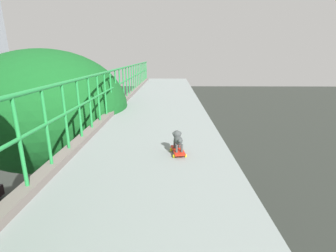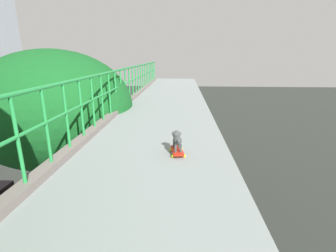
% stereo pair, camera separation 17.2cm
% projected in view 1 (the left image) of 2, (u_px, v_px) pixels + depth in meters
% --- Properties ---
extents(overpass_deck, '(2.70, 29.45, 0.55)m').
position_uv_depth(overpass_deck, '(141.00, 215.00, 2.90)').
color(overpass_deck, gray).
rests_on(overpass_deck, bridge_pier).
extents(green_railing, '(0.20, 27.98, 1.17)m').
position_uv_depth(green_railing, '(25.00, 172.00, 2.77)').
color(green_railing, slate).
rests_on(green_railing, overpass_deck).
extents(city_bus, '(2.54, 10.38, 3.51)m').
position_uv_depth(city_bus, '(71.00, 113.00, 24.55)').
color(city_bus, beige).
rests_on(city_bus, ground).
extents(roadside_tree_mid, '(4.80, 4.80, 7.74)m').
position_uv_depth(roadside_tree_mid, '(49.00, 111.00, 7.50)').
color(roadside_tree_mid, '#4F4129').
rests_on(roadside_tree_mid, ground).
extents(toy_skateboard, '(0.26, 0.45, 0.08)m').
position_uv_depth(toy_skateboard, '(178.00, 151.00, 3.97)').
color(toy_skateboard, red).
rests_on(toy_skateboard, overpass_deck).
extents(small_dog, '(0.18, 0.37, 0.30)m').
position_uv_depth(small_dog, '(178.00, 139.00, 3.94)').
color(small_dog, '#3F4544').
rests_on(small_dog, toy_skateboard).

